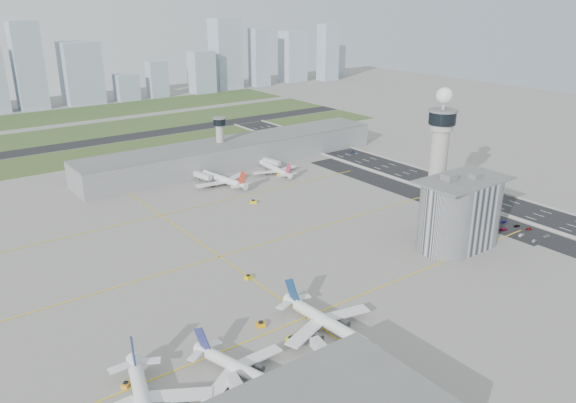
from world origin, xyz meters
TOP-DOWN VIEW (x-y plane):
  - ground at (0.00, 0.00)m, footprint 1000.00×1000.00m
  - grass_strip_0 at (-20.00, 225.00)m, footprint 480.00×50.00m
  - grass_strip_1 at (-20.00, 300.00)m, footprint 480.00×60.00m
  - grass_strip_2 at (-20.00, 380.00)m, footprint 480.00×70.00m
  - runway at (-20.00, 262.00)m, footprint 480.00×22.00m
  - highway at (115.00, 0.00)m, footprint 28.00×500.00m
  - barrier_left at (101.00, 0.00)m, footprint 0.60×500.00m
  - barrier_right at (129.00, 0.00)m, footprint 0.60×500.00m
  - landside_road at (90.00, -10.00)m, footprint 18.00×260.00m
  - parking_lot at (88.00, -22.00)m, footprint 20.00×44.00m
  - taxiway_line_h_0 at (-40.00, -30.00)m, footprint 260.00×0.60m
  - taxiway_line_h_1 at (-40.00, 30.00)m, footprint 260.00×0.60m
  - taxiway_line_h_2 at (-40.00, 90.00)m, footprint 260.00×0.60m
  - taxiway_line_v at (-40.00, 30.00)m, footprint 0.60×260.00m
  - control_tower at (72.00, 8.00)m, footprint 14.00×14.00m
  - secondary_tower at (30.00, 150.00)m, footprint 8.60×8.60m
  - admin_building at (51.99, -22.00)m, footprint 42.00×24.00m
  - terminal_pier at (40.00, 148.00)m, footprint 210.00×32.00m
  - airplane_near_a at (-104.64, -43.36)m, footprint 47.23×51.95m
  - airplane_near_b at (-75.19, -45.73)m, footprint 42.02×45.81m
  - airplane_near_c at (-39.56, -41.70)m, footprint 39.48×45.33m
  - airplane_far_a at (10.15, 115.15)m, footprint 43.10×48.42m
  - airplane_far_b at (48.30, 114.44)m, footprint 34.17×39.18m
  - jet_bridge_near_2 at (-53.00, -61.00)m, footprint 5.39×14.31m
  - jet_bridge_far_0 at (2.00, 132.00)m, footprint 5.39×14.31m
  - jet_bridge_far_1 at (52.00, 132.00)m, footprint 5.39×14.31m
  - tug_0 at (-104.11, -28.32)m, footprint 3.27×3.24m
  - tug_1 at (-52.88, -38.59)m, footprint 2.80×3.64m
  - tug_2 at (-55.84, -25.31)m, footprint 3.92×3.49m
  - tug_3 at (-40.81, 5.99)m, footprint 3.27×2.63m
  - tug_4 at (7.62, 76.86)m, footprint 4.19×3.74m
  - tug_5 at (48.15, 108.64)m, footprint 3.82×2.84m
  - car_lot_0 at (82.85, -41.05)m, footprint 3.53×1.85m
  - car_lot_1 at (83.61, -34.10)m, footprint 3.99×1.85m
  - car_lot_2 at (83.32, -24.94)m, footprint 4.56×2.31m
  - car_lot_3 at (83.21, -17.52)m, footprint 4.50×2.40m
  - car_lot_4 at (81.89, -12.35)m, footprint 3.49×1.73m
  - car_lot_5 at (82.19, -4.15)m, footprint 3.94×1.78m
  - car_lot_6 at (92.12, -41.67)m, footprint 4.44×2.54m
  - car_lot_7 at (93.69, -31.87)m, footprint 4.00×1.88m
  - car_lot_8 at (92.24, -26.30)m, footprint 3.52×1.68m
  - car_lot_9 at (92.16, -19.29)m, footprint 3.68×1.39m
  - car_lot_10 at (91.87, -11.60)m, footprint 4.67×2.73m
  - car_lot_11 at (91.82, -7.08)m, footprint 3.95×2.04m
  - car_hw_1 at (114.19, 39.23)m, footprint 1.38×3.63m
  - car_hw_2 at (121.12, 122.05)m, footprint 2.47×4.27m
  - car_hw_4 at (107.23, 181.07)m, footprint 1.41×3.32m
  - skyline_bldg_8 at (-19.42, 431.56)m, footprint 26.33×21.06m
  - skyline_bldg_9 at (30.27, 432.32)m, footprint 36.96×29.57m
  - skyline_bldg_10 at (73.27, 423.68)m, footprint 23.01×18.41m
  - skyline_bldg_11 at (108.28, 423.34)m, footprint 20.22×16.18m
  - skyline_bldg_12 at (162.17, 421.29)m, footprint 26.14×20.92m
  - skyline_bldg_13 at (201.27, 433.27)m, footprint 32.26×25.81m
  - skyline_bldg_14 at (244.74, 426.38)m, footprint 21.59×17.28m
  - skyline_bldg_15 at (302.83, 435.54)m, footprint 30.25×24.20m
  - skyline_bldg_16 at (345.49, 415.96)m, footprint 23.04×18.43m
  - skyline_bldg_17 at (382.05, 443.29)m, footprint 22.64×18.11m

SIDE VIEW (x-z plane):
  - ground at x=0.00m, z-range 0.00..0.00m
  - taxiway_line_h_0 at x=-40.00m, z-range 0.00..0.01m
  - taxiway_line_h_1 at x=-40.00m, z-range 0.00..0.01m
  - taxiway_line_h_2 at x=-40.00m, z-range 0.00..0.01m
  - taxiway_line_v at x=-40.00m, z-range 0.00..0.01m
  - grass_strip_0 at x=-20.00m, z-range 0.00..0.08m
  - grass_strip_1 at x=-20.00m, z-range 0.00..0.08m
  - grass_strip_2 at x=-20.00m, z-range 0.00..0.08m
  - landside_road at x=90.00m, z-range 0.00..0.08m
  - highway at x=115.00m, z-range 0.00..0.10m
  - parking_lot at x=88.00m, z-range 0.00..0.10m
  - runway at x=-20.00m, z-range 0.01..0.11m
  - car_lot_11 at x=91.82m, z-range 0.00..1.10m
  - car_hw_4 at x=107.23m, z-range 0.00..1.12m
  - car_hw_2 at x=121.12m, z-range 0.00..1.12m
  - car_lot_7 at x=93.69m, z-range 0.00..1.13m
  - car_lot_4 at x=81.89m, z-range 0.00..1.14m
  - car_lot_0 at x=82.85m, z-range 0.00..1.15m
  - car_lot_8 at x=92.24m, z-range 0.00..1.16m
  - car_lot_6 at x=92.12m, z-range 0.00..1.17m
  - car_hw_1 at x=114.19m, z-range 0.00..1.18m
  - car_lot_9 at x=92.16m, z-range 0.00..1.20m
  - barrier_left at x=101.00m, z-range 0.00..1.20m
  - barrier_right at x=129.00m, z-range 0.00..1.20m
  - car_lot_10 at x=91.87m, z-range 0.00..1.22m
  - car_lot_2 at x=83.32m, z-range 0.00..1.23m
  - car_lot_3 at x=83.21m, z-range 0.00..1.24m
  - car_lot_5 at x=82.19m, z-range 0.00..1.25m
  - car_lot_1 at x=83.61m, z-range 0.00..1.27m
  - tug_0 at x=-104.11m, z-range 0.00..1.59m
  - tug_3 at x=-40.81m, z-range 0.00..1.66m
  - tug_2 at x=-55.84m, z-range 0.00..1.89m
  - tug_1 at x=-52.88m, z-range 0.00..1.92m
  - tug_4 at x=7.62m, z-range 0.00..2.02m
  - tug_5 at x=48.15m, z-range 0.00..2.07m
  - jet_bridge_near_2 at x=-53.00m, z-range 0.00..5.70m
  - jet_bridge_far_0 at x=2.00m, z-range 0.00..5.70m
  - jet_bridge_far_1 at x=52.00m, z-range 0.00..5.70m
  - airplane_far_b at x=48.30m, z-range 0.00..10.26m
  - airplane_near_b at x=-75.19m, z-range 0.00..10.65m
  - airplane_near_c at x=-39.56m, z-range 0.00..11.92m
  - airplane_far_a at x=10.15m, z-range 0.00..12.06m
  - airplane_near_a at x=-104.64m, z-range 0.00..12.31m
  - terminal_pier at x=40.00m, z-range 0.00..15.80m
  - skyline_bldg_10 at x=73.27m, z-range 0.00..27.75m
  - admin_building at x=51.99m, z-range -1.45..32.05m
  - secondary_tower at x=30.00m, z-range 2.85..34.75m
  - skyline_bldg_11 at x=108.28m, z-range 0.00..38.97m
  - skyline_bldg_17 at x=382.05m, z-range 0.00..41.06m
  - skyline_bldg_12 at x=162.17m, z-range 0.00..46.89m
  - skyline_bldg_9 at x=30.27m, z-range 0.00..62.11m
  - skyline_bldg_15 at x=302.83m, z-range 0.00..63.40m
  - skyline_bldg_14 at x=244.74m, z-range 0.00..68.75m
  - control_tower at x=72.00m, z-range 2.79..67.29m
  - skyline_bldg_16 at x=345.49m, z-range 0.00..71.56m
  - skyline_bldg_13 at x=201.27m, z-range 0.00..81.20m
  - skyline_bldg_8 at x=-19.42m, z-range 0.00..83.39m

